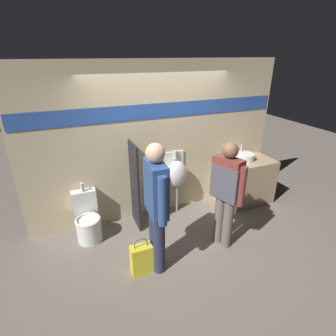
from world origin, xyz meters
name	(u,v)px	position (x,y,z in m)	size (l,w,h in m)	color
ground_plane	(172,227)	(0.00, 0.00, 0.00)	(16.00, 16.00, 0.00)	#70665B
display_wall	(158,142)	(0.00, 0.60, 1.36)	(4.53, 0.07, 2.70)	beige
sink_counter	(246,181)	(1.71, 0.26, 0.44)	(1.01, 0.62, 0.88)	tan
sink_basin	(245,157)	(1.66, 0.32, 0.95)	(0.36, 0.36, 0.27)	white
cell_phone	(239,165)	(1.40, 0.14, 0.89)	(0.07, 0.14, 0.01)	black
divider_near_counter	(135,186)	(-0.53, 0.33, 0.75)	(0.03, 0.49, 1.49)	black
urinal_near_counter	(177,174)	(0.28, 0.45, 0.78)	(0.37, 0.26, 1.20)	silver
toilet	(88,221)	(-1.35, 0.27, 0.31)	(0.40, 0.56, 0.90)	white
person_in_vest	(227,189)	(0.57, -0.68, 0.97)	(0.34, 0.56, 1.67)	#666056
person_with_lanyard	(156,204)	(-0.54, -0.75, 1.01)	(0.24, 0.64, 1.82)	#282D4C
shopping_bag	(142,259)	(-0.78, -0.77, 0.22)	(0.29, 0.16, 0.56)	yellow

